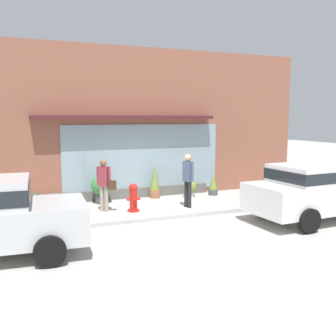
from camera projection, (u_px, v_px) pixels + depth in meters
ground_plane at (156, 218)px, 11.02m from camera, size 60.00×60.00×0.00m
curb_strip at (159, 218)px, 10.83m from camera, size 14.00×0.24×0.12m
storefront at (125, 125)px, 13.62m from camera, size 14.00×0.81×5.31m
fire_hydrant at (133, 197)px, 11.76m from camera, size 0.42×0.39×0.87m
pedestrian_with_handbag at (104, 182)px, 11.69m from camera, size 0.53×0.46×1.61m
pedestrian_passerby at (188, 176)px, 12.22m from camera, size 0.28×0.47×1.72m
parked_car_white at (322, 188)px, 10.81m from camera, size 4.58×2.12×1.58m
potted_plant_doorstep at (36, 202)px, 11.94m from camera, size 0.28×0.28×0.54m
potted_plant_window_right at (213, 184)px, 14.30m from camera, size 0.35×0.35×0.82m
potted_plant_by_entrance at (155, 182)px, 13.76m from camera, size 0.37×0.37×1.19m
potted_plant_near_hydrant at (190, 188)px, 13.89m from camera, size 0.48×0.48×0.63m
potted_plant_low_front at (102, 188)px, 12.90m from camera, size 0.69×0.69×0.94m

